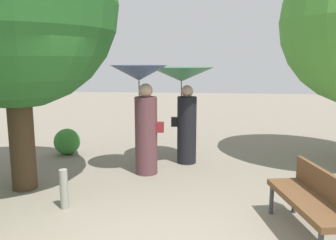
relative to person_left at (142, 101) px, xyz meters
name	(u,v)px	position (x,y,z in m)	size (l,w,h in m)	color
person_left	(142,101)	(0.00, 0.00, 0.00)	(1.08, 1.08, 2.10)	#563338
person_right	(183,92)	(0.73, 0.80, 0.12)	(1.36, 1.36, 2.04)	black
park_bench	(313,197)	(2.53, -2.23, -0.90)	(0.77, 1.57, 0.83)	#38383D
bush_path_right	(67,142)	(-2.01, 1.17, -1.11)	(0.61, 0.61, 0.61)	#387F33
path_marker_post	(64,189)	(-0.88, -1.76, -1.11)	(0.12, 0.12, 0.60)	gray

